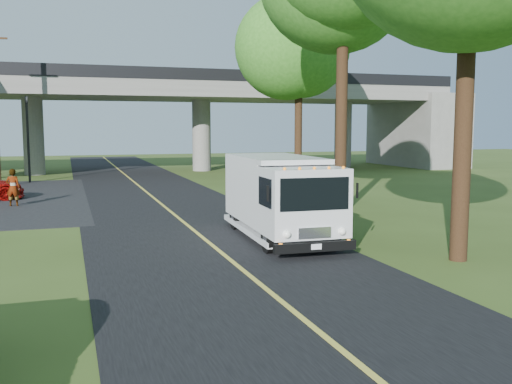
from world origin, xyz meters
name	(u,v)px	position (x,y,z in m)	size (l,w,h in m)	color
ground	(266,290)	(0.00, 0.00, 0.00)	(120.00, 120.00, 0.00)	#384B1B
road	(177,217)	(0.00, 10.00, 0.01)	(7.00, 90.00, 0.02)	black
lane_line	(177,217)	(0.00, 10.00, 0.03)	(0.12, 90.00, 0.01)	gold
overpass	(121,110)	(0.00, 32.00, 4.56)	(54.00, 10.00, 7.30)	slate
traffic_signal	(28,129)	(-6.00, 26.00, 3.20)	(0.18, 0.22, 5.20)	black
tree_right_far	(304,39)	(9.21, 19.84, 8.30)	(5.77, 5.67, 10.99)	#382314
step_van	(280,195)	(2.20, 5.04, 1.34)	(2.40, 5.96, 2.47)	silver
pedestrian	(13,188)	(-6.03, 15.18, 0.80)	(0.59, 0.38, 1.60)	gray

